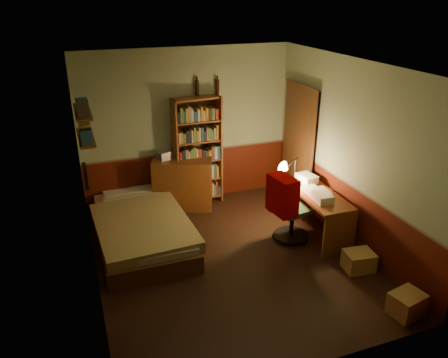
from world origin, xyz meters
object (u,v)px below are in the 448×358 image
object	(u,v)px
bed	(140,218)
desk	(316,214)
cardboard_box_a	(407,304)
cardboard_box_b	(359,261)
dresser	(183,183)
bookshelf	(198,152)
desk_lamp	(295,166)
mini_stereo	(166,155)
office_chair	(293,205)

from	to	relation	value
bed	desk	xyz separation A→B (m)	(2.48, -0.77, 0.00)
cardboard_box_a	cardboard_box_b	bearing A→B (deg)	88.86
dresser	bookshelf	world-z (taller)	bookshelf
desk_lamp	cardboard_box_b	size ratio (longest dim) A/B	1.46
bed	mini_stereo	xyz separation A→B (m)	(0.62, 0.92, 0.59)
bed	desk	size ratio (longest dim) A/B	1.79
dresser	bookshelf	bearing A→B (deg)	34.96
bookshelf	desk	distance (m)	2.19
bed	bookshelf	world-z (taller)	bookshelf
mini_stereo	cardboard_box_b	distance (m)	3.39
bookshelf	cardboard_box_a	bearing A→B (deg)	-75.67
cardboard_box_b	desk	bearing A→B (deg)	93.49
dresser	cardboard_box_a	bearing A→B (deg)	-45.52
bookshelf	cardboard_box_b	xyz separation A→B (m)	(1.38, -2.64, -0.79)
office_chair	dresser	bearing A→B (deg)	119.90
desk	desk_lamp	bearing A→B (deg)	107.69
bookshelf	bed	bearing A→B (deg)	-149.36
desk_lamp	cardboard_box_a	size ratio (longest dim) A/B	1.47
dresser	desk_lamp	bearing A→B (deg)	-17.33
desk_lamp	cardboard_box_a	bearing A→B (deg)	-75.85
dresser	mini_stereo	size ratio (longest dim) A/B	3.79
office_chair	desk	bearing A→B (deg)	-11.60
mini_stereo	desk	distance (m)	2.58
desk	cardboard_box_a	bearing A→B (deg)	-87.06
dresser	bookshelf	distance (m)	0.58
cardboard_box_a	cardboard_box_b	distance (m)	0.91
dresser	cardboard_box_a	world-z (taller)	dresser
bed	cardboard_box_a	xyz separation A→B (m)	(2.52, -2.68, -0.20)
desk	office_chair	bearing A→B (deg)	178.68
bed	cardboard_box_a	world-z (taller)	bed
desk	cardboard_box_b	world-z (taller)	desk
mini_stereo	office_chair	bearing A→B (deg)	-65.25
office_chair	cardboard_box_b	bearing A→B (deg)	-74.71
bed	desk_lamp	xyz separation A→B (m)	(2.34, -0.29, 0.61)
desk	cardboard_box_b	size ratio (longest dim) A/B	3.44
bed	office_chair	world-z (taller)	office_chair
bed	desk_lamp	size ratio (longest dim) A/B	4.21
desk_lamp	office_chair	size ratio (longest dim) A/B	0.50
dresser	cardboard_box_b	size ratio (longest dim) A/B	2.62
desk	cardboard_box_b	xyz separation A→B (m)	(0.06, -1.00, -0.21)
bookshelf	cardboard_box_a	size ratio (longest dim) A/B	5.03
dresser	cardboard_box_a	distance (m)	3.86
bookshelf	cardboard_box_a	distance (m)	3.89
bed	dresser	size ratio (longest dim) A/B	2.34
bed	cardboard_box_b	size ratio (longest dim) A/B	6.14
bed	mini_stereo	bearing A→B (deg)	56.32
mini_stereo	desk	world-z (taller)	mini_stereo
dresser	cardboard_box_b	distance (m)	3.07
mini_stereo	dresser	bearing A→B (deg)	-44.21
desk_lamp	bed	bearing A→B (deg)	-177.23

